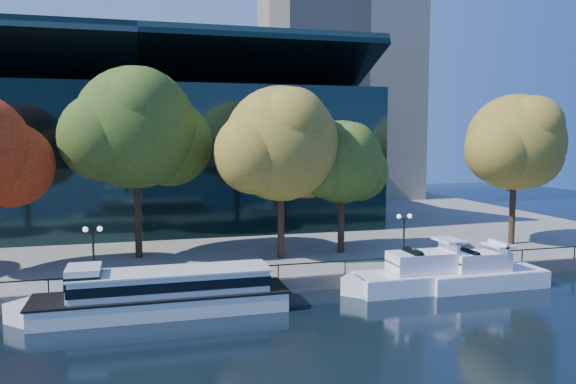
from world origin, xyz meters
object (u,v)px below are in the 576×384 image
object	(u,v)px
tour_boat	(156,292)
tree_2	(138,130)
tree_4	(344,164)
lamp_2	(404,227)
tree_5	(517,145)
cruiser_near	(425,275)
lamp_1	(93,242)
tree_3	(283,146)
cruiser_far	(479,273)

from	to	relation	value
tour_boat	tree_2	bearing A→B (deg)	93.62
tree_4	lamp_2	xyz separation A→B (m)	(2.75, -5.92, -4.63)
tree_2	tree_5	bearing A→B (deg)	-4.94
cruiser_near	tree_2	world-z (taller)	tree_2
tour_boat	lamp_1	world-z (taller)	lamp_1
lamp_2	tree_3	bearing A→B (deg)	148.12
cruiser_near	tree_5	world-z (taller)	tree_5
tour_boat	cruiser_near	distance (m)	18.72
cruiser_far	lamp_1	size ratio (longest dim) A/B	2.56
lamp_2	tour_boat	bearing A→B (deg)	-168.58
cruiser_near	tree_2	xyz separation A→B (m)	(-19.47, 11.64, 10.29)
tree_3	tree_4	xyz separation A→B (m)	(5.48, 0.80, -1.53)
tree_4	tree_5	distance (m)	16.71
tour_boat	tree_3	size ratio (longest dim) A/B	1.21
tree_4	lamp_2	bearing A→B (deg)	-65.11
tour_boat	cruiser_far	bearing A→B (deg)	-0.36
tree_2	lamp_2	xyz separation A→B (m)	(19.48, -8.24, -7.43)
lamp_1	lamp_2	bearing A→B (deg)	0.00
tree_3	lamp_1	size ratio (longest dim) A/B	3.47
lamp_1	tree_3	bearing A→B (deg)	19.61
cruiser_far	tree_3	xyz separation A→B (m)	(-12.25, 9.04, 9.07)
cruiser_far	tree_4	size ratio (longest dim) A/B	0.91
tree_5	lamp_1	bearing A→B (deg)	-171.65
cruiser_near	tree_5	bearing A→B (deg)	32.23
tour_boat	tree_3	world-z (taller)	tree_3
tour_boat	lamp_2	world-z (taller)	lamp_2
tour_boat	tree_2	world-z (taller)	tree_2
tree_2	cruiser_near	bearing A→B (deg)	-30.88
lamp_1	lamp_2	xyz separation A→B (m)	(22.60, 0.00, 0.00)
cruiser_near	lamp_1	bearing A→B (deg)	171.43
tour_boat	tree_4	size ratio (longest dim) A/B	1.51
tour_boat	cruiser_far	distance (m)	22.74
cruiser_near	tree_3	xyz separation A→B (m)	(-8.22, 8.52, 9.02)
tour_boat	tree_5	bearing A→B (deg)	15.65
tree_3	lamp_1	world-z (taller)	tree_3
tour_boat	tree_4	xyz separation A→B (m)	(15.97, 9.70, 7.24)
tree_3	lamp_1	distance (m)	16.45
cruiser_far	lamp_1	distance (m)	27.06
tour_boat	cruiser_near	size ratio (longest dim) A/B	1.37
tree_5	cruiser_near	bearing A→B (deg)	-147.77
tree_5	lamp_2	bearing A→B (deg)	-158.91
cruiser_near	cruiser_far	bearing A→B (deg)	-7.35
tree_5	lamp_2	distance (m)	16.12
tree_3	lamp_1	xyz separation A→B (m)	(-14.37, -5.12, -6.16)
tour_boat	tree_5	size ratio (longest dim) A/B	1.24
cruiser_near	tree_3	distance (m)	14.89
tour_boat	cruiser_far	size ratio (longest dim) A/B	1.65
cruiser_near	tree_5	size ratio (longest dim) A/B	0.90
lamp_1	cruiser_near	bearing A→B (deg)	-8.57
tree_4	tree_5	size ratio (longest dim) A/B	0.82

